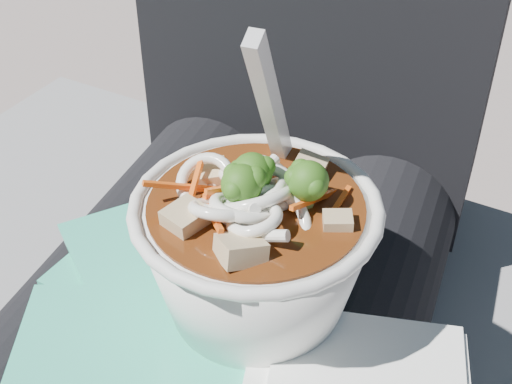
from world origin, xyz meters
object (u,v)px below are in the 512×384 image
(udon_bowl, at_px, (256,244))
(plastic_bag, at_px, (189,345))
(lap, at_px, (206,351))
(person_body, at_px, (247,258))

(udon_bowl, bearing_deg, plastic_bag, -123.46)
(lap, xyz_separation_m, udon_bowl, (0.05, -0.01, 0.14))
(person_body, bearing_deg, udon_bowl, -64.79)
(lap, xyz_separation_m, person_body, (0.00, 0.09, 0.03))
(person_body, xyz_separation_m, udon_bowl, (0.05, -0.10, 0.12))
(lap, height_order, udon_bowl, udon_bowl)
(person_body, distance_m, plastic_bag, 0.16)
(lap, bearing_deg, udon_bowl, -10.38)
(person_body, height_order, plastic_bag, person_body)
(lap, distance_m, person_body, 0.10)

